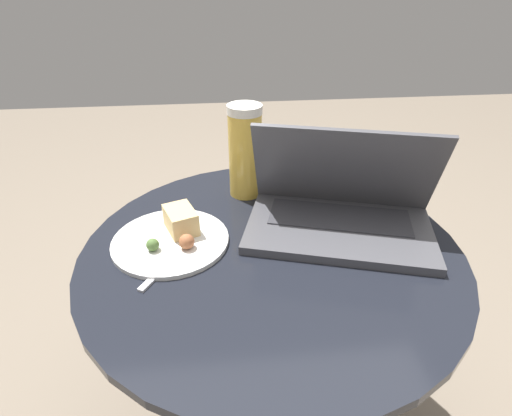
# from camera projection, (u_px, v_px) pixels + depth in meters

# --- Properties ---
(table) EXTENTS (0.73, 0.73, 0.58)m
(table) POSITION_uv_depth(u_px,v_px,m) (270.00, 302.00, 0.85)
(table) COLOR #515156
(table) RESTS_ON ground_plane
(laptop) EXTENTS (0.42, 0.31, 0.21)m
(laptop) POSITION_uv_depth(u_px,v_px,m) (341.00, 209.00, 0.81)
(laptop) COLOR #47474C
(laptop) RESTS_ON table
(beer_glass) EXTENTS (0.08, 0.08, 0.21)m
(beer_glass) POSITION_uv_depth(u_px,v_px,m) (245.00, 151.00, 0.91)
(beer_glass) COLOR gold
(beer_glass) RESTS_ON table
(snack_plate) EXTENTS (0.23, 0.23, 0.06)m
(snack_plate) POSITION_uv_depth(u_px,v_px,m) (174.00, 235.00, 0.78)
(snack_plate) COLOR silver
(snack_plate) RESTS_ON table
(fork) EXTENTS (0.10, 0.15, 0.00)m
(fork) POSITION_uv_depth(u_px,v_px,m) (172.00, 259.00, 0.74)
(fork) COLOR silver
(fork) RESTS_ON table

